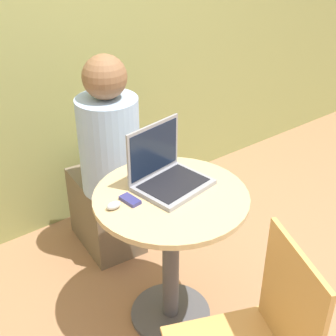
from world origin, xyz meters
TOP-DOWN VIEW (x-y plane):
  - ground_plane at (0.00, 0.00)m, footprint 12.00×12.00m
  - back_wall at (0.00, 1.07)m, footprint 7.00×0.05m
  - round_table at (0.00, 0.00)m, footprint 0.66×0.66m
  - laptop at (0.04, 0.08)m, footprint 0.34×0.29m
  - cell_phone at (-0.17, 0.06)m, footprint 0.06×0.10m
  - computer_mouse at (-0.24, 0.06)m, footprint 0.06×0.04m
  - person_seated at (0.05, 0.63)m, footprint 0.34×0.50m

SIDE VIEW (x-z plane):
  - ground_plane at x=0.00m, z-range 0.00..0.00m
  - person_seated at x=0.05m, z-range -0.09..1.08m
  - round_table at x=0.00m, z-range 0.15..0.86m
  - cell_phone at x=-0.17m, z-range 0.71..0.73m
  - computer_mouse at x=-0.24m, z-range 0.71..0.74m
  - laptop at x=0.04m, z-range 0.64..0.90m
  - back_wall at x=0.00m, z-range 0.00..2.60m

